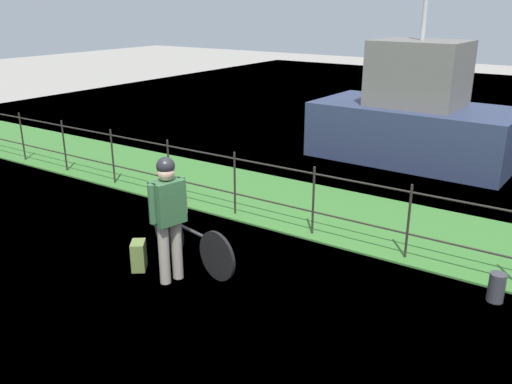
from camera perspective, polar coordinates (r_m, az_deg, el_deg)
The scene contains 11 objects.
ground_plane at distance 6.79m, azimuth -3.75°, elevation -11.24°, with size 60.00×60.00×0.00m, color gray.
grass_strip at distance 9.37m, azimuth 8.81°, elevation -2.39°, with size 27.00×2.40×0.03m, color #38702D.
harbor_water at distance 15.77m, azimuth 20.02°, elevation 5.57°, with size 30.00×30.00×0.00m, color #426684.
iron_fence at distance 8.32m, azimuth 6.09°, elevation -0.47°, with size 18.04×0.04×1.12m.
bicycle_main at distance 7.48m, azimuth -6.91°, elevation -5.21°, with size 1.74×0.43×0.68m.
wooden_crate at distance 7.62m, azimuth -8.88°, elevation -1.11°, with size 0.34×0.28×0.28m, color olive.
terrier_dog at distance 7.53m, azimuth -8.86°, elevation 0.39°, with size 0.32×0.20×0.18m.
cyclist_person at distance 6.87m, azimuth -9.28°, elevation -1.79°, with size 0.34×0.53×1.68m.
backpack_on_paving at distance 7.57m, azimuth -12.30°, elevation -6.58°, with size 0.28×0.18×0.40m, color olive.
mooring_bollard at distance 7.27m, azimuth 24.08°, elevation -9.19°, with size 0.20×0.20×0.37m, color #38383D.
moored_boat_mid at distance 12.89m, azimuth 16.41°, elevation 7.54°, with size 4.50×2.45×4.28m.
Camera 1 is at (3.63, -4.58, 3.46)m, focal length 37.83 mm.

